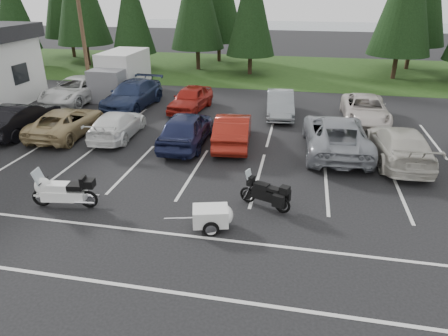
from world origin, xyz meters
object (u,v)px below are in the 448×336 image
car_near_4 (186,128)px  adventure_motorcycle (265,191)px  utility_pole (82,25)px  car_near_7 (399,145)px  car_near_1 (21,118)px  car_far_1 (132,95)px  car_far_2 (191,99)px  car_far_3 (280,104)px  box_truck (118,75)px  touring_motorcycle (63,189)px  cargo_trailer (211,218)px  car_near_3 (117,124)px  car_far_4 (365,109)px  car_near_5 (233,130)px  car_far_0 (76,90)px  car_near_6 (336,134)px  car_near_2 (67,122)px

car_near_4 → adventure_motorcycle: size_ratio=2.27×
utility_pole → adventure_motorcycle: bearing=-44.1°
car_near_7 → car_near_1: bearing=-2.9°
car_far_1 → car_far_2: size_ratio=1.28×
car_far_3 → car_far_2: bearing=173.9°
box_truck → adventure_motorcycle: bearing=-49.6°
car_near_4 → touring_motorcycle: size_ratio=1.89×
utility_pole → cargo_trailer: 19.72m
car_far_3 → adventure_motorcycle: 10.98m
car_near_3 → utility_pole: bearing=-57.0°
box_truck → car_near_3: bearing=-66.1°
touring_motorcycle → car_far_4: bearing=38.8°
car_near_5 → car_far_0: size_ratio=0.81×
car_near_7 → car_far_4: car_near_7 is taller
cargo_trailer → car_near_1: bearing=134.7°
car_near_7 → car_far_4: 5.64m
cargo_trailer → adventure_motorcycle: size_ratio=0.75×
utility_pole → cargo_trailer: size_ratio=5.56×
car_near_4 → car_near_5: size_ratio=1.06×
car_far_2 → utility_pole: bearing=170.1°
car_near_6 → car_far_3: car_near_6 is taller
utility_pole → car_near_6: utility_pole is taller
car_near_3 → car_near_1: bearing=1.0°
car_near_6 → utility_pole: bearing=-27.6°
car_far_1 → touring_motorcycle: size_ratio=2.18×
car_near_3 → car_near_6: car_near_6 is taller
car_near_6 → car_near_7: bearing=162.9°
car_far_1 → cargo_trailer: car_far_1 is taller
car_near_6 → car_far_3: size_ratio=1.37×
car_near_3 → car_near_7: (13.45, -0.52, 0.11)m
car_near_2 → touring_motorcycle: (3.98, -6.81, 0.02)m
car_near_3 → car_near_4: (3.77, -0.39, 0.17)m
utility_pole → car_near_6: 18.38m
cargo_trailer → car_near_4: bearing=97.2°
car_far_2 → cargo_trailer: car_far_2 is taller
car_far_2 → cargo_trailer: size_ratio=2.71×
car_near_5 → car_near_6: (4.82, 0.06, 0.07)m
car_near_1 → car_near_2: size_ratio=0.95×
car_near_4 → car_far_3: bearing=-127.5°
car_near_6 → car_far_2: bearing=-34.9°
car_near_4 → car_far_4: (8.91, 5.46, -0.11)m
car_near_4 → car_near_7: size_ratio=0.91×
car_near_3 → adventure_motorcycle: car_near_3 is taller
touring_motorcycle → cargo_trailer: 5.32m
touring_motorcycle → car_near_5: bearing=48.7°
car_near_1 → car_near_5: bearing=-175.1°
car_near_5 → car_far_1: (-7.38, 5.17, 0.06)m
car_near_6 → box_truck: bearing=-32.1°
utility_pole → car_near_4: bearing=-40.4°
car_near_3 → car_near_4: size_ratio=0.93×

